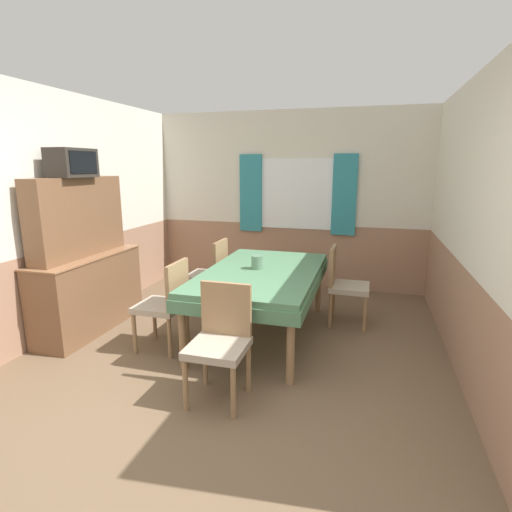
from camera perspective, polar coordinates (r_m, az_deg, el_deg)
The scene contains 12 objects.
ground_plane at distance 3.03m, azimuth -11.77°, elevation -24.30°, with size 16.00×16.00×0.00m, color brown.
wall_back at distance 6.04m, azimuth 4.66°, elevation 7.93°, with size 4.43×0.09×2.60m.
wall_left at distance 5.17m, azimuth -22.98°, elevation 6.06°, with size 0.05×4.17×2.60m.
wall_right at distance 4.12m, azimuth 27.76°, elevation 4.14°, with size 0.05×4.17×2.60m.
dining_table at distance 4.25m, azimuth 0.83°, elevation -3.34°, with size 1.18×2.00×0.73m.
chair_head_near at distance 3.20m, azimuth -5.07°, elevation -11.55°, with size 0.44×0.44×0.91m.
chair_right_far at distance 4.72m, azimuth 12.41°, elevation -3.69°, with size 0.44×0.44×0.91m.
chair_left_far at distance 5.08m, azimuth -6.43°, elevation -2.30°, with size 0.44×0.44×0.91m.
chair_left_near at distance 4.07m, azimuth -12.70°, elevation -6.38°, with size 0.44×0.44×0.91m.
sideboard at distance 4.79m, azimuth -23.19°, elevation -1.65°, with size 0.46×1.41×1.70m.
tv at distance 4.60m, azimuth -24.79°, elevation 11.99°, with size 0.29×0.48×0.29m.
vase at distance 4.26m, azimuth 0.16°, elevation -0.91°, with size 0.12×0.12×0.14m.
Camera 1 is at (1.19, -2.12, 1.82)m, focal length 28.00 mm.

